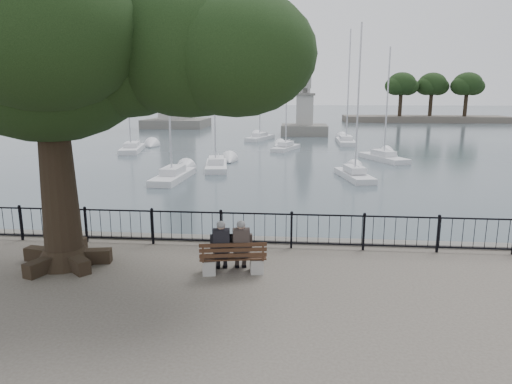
# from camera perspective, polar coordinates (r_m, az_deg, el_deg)

# --- Properties ---
(harbor) EXTENTS (260.00, 260.00, 1.20)m
(harbor) POSITION_cam_1_polar(r_m,az_deg,el_deg) (13.73, 0.19, -8.15)
(harbor) COLOR #5B5957
(harbor) RESTS_ON ground
(railing) EXTENTS (22.06, 0.06, 1.00)m
(railing) POSITION_cam_1_polar(r_m,az_deg,el_deg) (12.92, 0.00, -4.52)
(railing) COLOR black
(railing) RESTS_ON ground
(bench) EXTENTS (1.65, 0.74, 0.84)m
(bench) POSITION_cam_1_polar(r_m,az_deg,el_deg) (11.17, -2.89, -8.71)
(bench) COLOR gray
(bench) RESTS_ON ground
(person_left) EXTENTS (0.44, 0.70, 1.34)m
(person_left) POSITION_cam_1_polar(r_m,az_deg,el_deg) (11.14, -4.34, -7.02)
(person_left) COLOR black
(person_left) RESTS_ON ground
(person_right) EXTENTS (0.44, 0.70, 1.34)m
(person_right) POSITION_cam_1_polar(r_m,az_deg,el_deg) (11.15, -1.88, -6.98)
(person_right) COLOR #2C2623
(person_right) RESTS_ON ground
(tree) EXTENTS (10.26, 7.16, 8.38)m
(tree) POSITION_cam_1_polar(r_m,az_deg,el_deg) (11.91, -21.16, 17.37)
(tree) COLOR black
(tree) RESTS_ON ground
(lighthouse) EXTENTS (9.34, 9.34, 28.78)m
(lighthouse) POSITION_cam_1_polar(r_m,az_deg,el_deg) (74.63, -10.17, 17.26)
(lighthouse) COLOR #5B5957
(lighthouse) RESTS_ON ground
(lion_monument) EXTENTS (5.86, 5.86, 8.68)m
(lion_monument) POSITION_cam_1_polar(r_m,az_deg,el_deg) (59.84, 6.07, 9.18)
(lion_monument) COLOR #5B5957
(lion_monument) RESTS_ON ground
(sailboat_a) EXTENTS (1.73, 5.32, 9.66)m
(sailboat_a) POSITION_cam_1_polar(r_m,az_deg,el_deg) (28.88, -10.32, 2.09)
(sailboat_a) COLOR silver
(sailboat_a) RESTS_ON ground
(sailboat_b) EXTENTS (2.27, 5.41, 11.89)m
(sailboat_b) POSITION_cam_1_polar(r_m,az_deg,el_deg) (32.77, -4.98, 3.54)
(sailboat_b) COLOR silver
(sailboat_b) RESTS_ON ground
(sailboat_c) EXTENTS (2.23, 4.87, 9.54)m
(sailboat_c) POSITION_cam_1_polar(r_m,az_deg,el_deg) (29.52, 12.19, 2.25)
(sailboat_c) COLOR silver
(sailboat_c) RESTS_ON ground
(sailboat_d) EXTENTS (3.45, 5.40, 8.94)m
(sailboat_d) POSITION_cam_1_polar(r_m,az_deg,el_deg) (38.08, 15.62, 4.24)
(sailboat_d) COLOR silver
(sailboat_d) RESTS_ON ground
(sailboat_e) EXTENTS (2.77, 6.10, 13.92)m
(sailboat_e) POSITION_cam_1_polar(r_m,az_deg,el_deg) (44.16, -15.23, 5.44)
(sailboat_e) COLOR silver
(sailboat_e) RESTS_ON ground
(sailboat_f) EXTENTS (2.77, 4.91, 10.31)m
(sailboat_f) POSITION_cam_1_polar(r_m,az_deg,el_deg) (43.72, 3.75, 5.70)
(sailboat_f) COLOR silver
(sailboat_f) RESTS_ON ground
(sailboat_g) EXTENTS (1.67, 5.98, 11.89)m
(sailboat_g) POSITION_cam_1_polar(r_m,az_deg,el_deg) (50.00, 11.17, 6.32)
(sailboat_g) COLOR silver
(sailboat_g) RESTS_ON ground
(sailboat_h) EXTENTS (3.18, 5.73, 11.89)m
(sailboat_h) POSITION_cam_1_polar(r_m,az_deg,el_deg) (53.20, 0.50, 6.91)
(sailboat_h) COLOR silver
(sailboat_h) RESTS_ON ground
(far_shore) EXTENTS (30.00, 8.60, 9.18)m
(far_shore) POSITION_cam_1_polar(r_m,az_deg,el_deg) (92.57, 20.83, 10.66)
(far_shore) COLOR #4E4840
(far_shore) RESTS_ON ground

